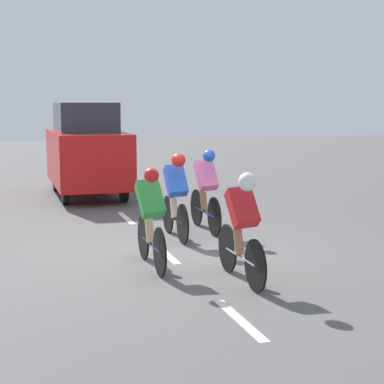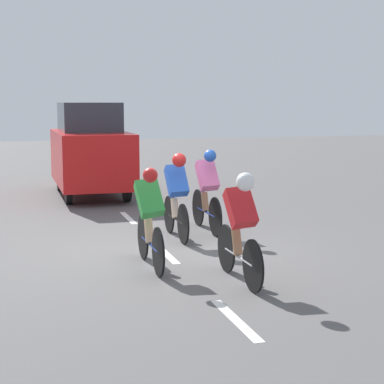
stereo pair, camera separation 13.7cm
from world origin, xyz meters
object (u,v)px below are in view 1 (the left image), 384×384
at_px(cyclist_green, 151,216).
at_px(cyclist_red, 242,224).
at_px(cyclist_blue, 176,193).
at_px(support_car, 87,150).
at_px(cyclist_pink, 206,189).

distance_m(cyclist_green, cyclist_red, 1.43).
relative_size(cyclist_green, cyclist_blue, 1.04).
relative_size(cyclist_green, cyclist_red, 1.01).
relative_size(cyclist_blue, cyclist_red, 0.97).
xyz_separation_m(cyclist_green, support_car, (-0.11, -7.38, 0.39)).
bearing_deg(cyclist_pink, support_car, -74.18).
relative_size(cyclist_green, cyclist_pink, 0.97).
xyz_separation_m(cyclist_pink, support_car, (1.45, -5.11, 0.36)).
bearing_deg(cyclist_blue, cyclist_red, 92.06).
height_order(cyclist_pink, support_car, support_car).
bearing_deg(cyclist_green, cyclist_pink, -124.44).
xyz_separation_m(cyclist_blue, cyclist_red, (-0.10, 2.84, -0.01)).
bearing_deg(cyclist_red, cyclist_blue, -87.94).
bearing_deg(cyclist_blue, cyclist_pink, -145.56).
xyz_separation_m(cyclist_green, cyclist_pink, (-1.55, -2.27, 0.03)).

